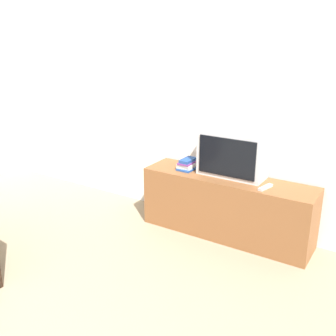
# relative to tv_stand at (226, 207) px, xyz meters

# --- Properties ---
(wall_back) EXTENTS (9.00, 0.06, 2.60)m
(wall_back) POSITION_rel_tv_stand_xyz_m (-0.67, 0.27, 0.98)
(wall_back) COLOR white
(wall_back) RESTS_ON ground_plane
(tv_stand) EXTENTS (1.76, 0.45, 0.64)m
(tv_stand) POSITION_rel_tv_stand_xyz_m (0.00, 0.00, 0.00)
(tv_stand) COLOR brown
(tv_stand) RESTS_ON ground_plane
(television) EXTENTS (0.67, 0.30, 0.46)m
(television) POSITION_rel_tv_stand_xyz_m (0.01, 0.07, 0.55)
(television) COLOR silver
(television) RESTS_ON tv_stand
(book_stack) EXTENTS (0.18, 0.24, 0.11)m
(book_stack) POSITION_rel_tv_stand_xyz_m (-0.48, 0.02, 0.37)
(book_stack) COLOR #23478E
(book_stack) RESTS_ON tv_stand
(remote_on_stand) EXTENTS (0.09, 0.19, 0.02)m
(remote_on_stand) POSITION_rel_tv_stand_xyz_m (0.42, -0.08, 0.33)
(remote_on_stand) COLOR #B7B7B7
(remote_on_stand) RESTS_ON tv_stand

